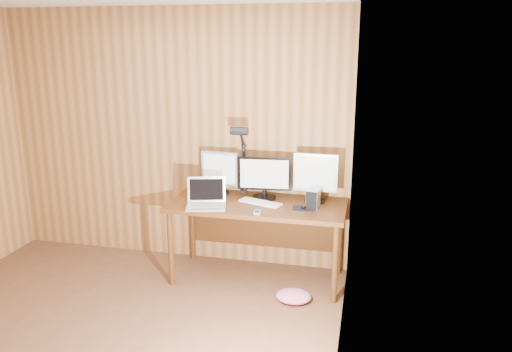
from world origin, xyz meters
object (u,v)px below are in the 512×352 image
(phone, at_px, (257,212))
(speaker, at_px, (316,198))
(laptop, at_px, (206,199))
(monitor_right, at_px, (315,176))
(mouse, at_px, (304,206))
(desk_lamp, at_px, (241,150))
(desk, at_px, (259,213))
(keyboard, at_px, (260,202))
(hard_drive, at_px, (313,198))
(monitor_center, at_px, (264,177))
(monitor_left, at_px, (220,172))

(phone, xyz_separation_m, speaker, (0.47, 0.32, 0.06))
(laptop, height_order, speaker, laptop)
(speaker, bearing_deg, monitor_right, 102.59)
(phone, height_order, speaker, speaker)
(mouse, relative_size, desk_lamp, 0.14)
(mouse, height_order, speaker, speaker)
(speaker, bearing_deg, desk, 179.07)
(keyboard, bearing_deg, monitor_right, 37.86)
(keyboard, bearing_deg, speaker, 26.32)
(keyboard, bearing_deg, mouse, 11.92)
(laptop, relative_size, phone, 3.45)
(desk, xyz_separation_m, phone, (0.06, -0.33, 0.13))
(keyboard, distance_m, speaker, 0.51)
(monitor_right, bearing_deg, keyboard, -160.33)
(desk, relative_size, monitor_right, 3.56)
(mouse, distance_m, phone, 0.43)
(hard_drive, bearing_deg, monitor_right, 96.78)
(desk, xyz_separation_m, speaker, (0.53, -0.01, 0.19))
(monitor_right, bearing_deg, mouse, -107.68)
(monitor_center, height_order, keyboard, monitor_center)
(monitor_center, height_order, hard_drive, monitor_center)
(monitor_right, relative_size, hard_drive, 2.73)
(phone, bearing_deg, laptop, 162.39)
(desk, height_order, laptop, laptop)
(desk, bearing_deg, speaker, -0.93)
(hard_drive, bearing_deg, monitor_center, 167.69)
(monitor_left, bearing_deg, keyboard, -19.42)
(keyboard, height_order, mouse, mouse)
(mouse, bearing_deg, speaker, 41.99)
(desk, xyz_separation_m, monitor_left, (-0.41, 0.13, 0.34))
(monitor_right, height_order, laptop, monitor_right)
(monitor_center, distance_m, laptop, 0.58)
(monitor_center, distance_m, phone, 0.46)
(desk_lamp, bearing_deg, phone, -51.90)
(laptop, bearing_deg, monitor_center, 20.37)
(hard_drive, bearing_deg, desk, 178.01)
(desk_lamp, bearing_deg, monitor_center, -5.09)
(desk, distance_m, speaker, 0.56)
(phone, bearing_deg, hard_drive, 22.72)
(laptop, bearing_deg, monitor_left, 72.61)
(monitor_center, height_order, desk_lamp, desk_lamp)
(laptop, bearing_deg, desk, 14.46)
(laptop, bearing_deg, phone, -25.28)
(monitor_right, xyz_separation_m, laptop, (-0.93, -0.33, -0.18))
(monitor_center, bearing_deg, monitor_left, 168.59)
(monitor_left, xyz_separation_m, speaker, (0.94, -0.14, -0.15))
(monitor_center, xyz_separation_m, monitor_left, (-0.45, 0.05, 0.02))
(keyboard, relative_size, desk_lamp, 0.58)
(monitor_right, height_order, phone, monitor_right)
(monitor_center, height_order, laptop, monitor_center)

